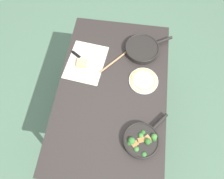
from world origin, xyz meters
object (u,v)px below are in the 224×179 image
(grater_knife, at_px, (81,58))
(cheese_block, at_px, (82,63))
(skillet_broccoli, at_px, (141,140))
(wooden_spoon, at_px, (123,54))
(skillet_eggs, at_px, (142,49))
(dinner_plate_stack, at_px, (144,80))

(grater_knife, xyz_separation_m, cheese_block, (0.05, 0.02, 0.01))
(skillet_broccoli, height_order, cheese_block, skillet_broccoli)
(wooden_spoon, bearing_deg, grater_knife, 144.86)
(skillet_broccoli, relative_size, skillet_eggs, 0.86)
(grater_knife, distance_m, dinner_plate_stack, 0.53)
(skillet_broccoli, height_order, wooden_spoon, skillet_broccoli)
(skillet_eggs, bearing_deg, dinner_plate_stack, -114.60)
(wooden_spoon, relative_size, grater_knife, 1.32)
(dinner_plate_stack, bearing_deg, grater_knife, -104.23)
(skillet_broccoli, xyz_separation_m, dinner_plate_stack, (-0.46, -0.02, -0.02))
(skillet_eggs, relative_size, dinner_plate_stack, 1.70)
(grater_knife, height_order, cheese_block, cheese_block)
(grater_knife, bearing_deg, cheese_block, -35.86)
(wooden_spoon, relative_size, dinner_plate_stack, 1.45)
(wooden_spoon, xyz_separation_m, grater_knife, (0.09, -0.34, 0.00))
(skillet_eggs, xyz_separation_m, wooden_spoon, (0.06, -0.15, -0.02))
(wooden_spoon, xyz_separation_m, dinner_plate_stack, (0.22, 0.18, 0.01))
(skillet_eggs, bearing_deg, grater_knife, 165.72)
(grater_knife, bearing_deg, skillet_eggs, 50.11)
(skillet_eggs, distance_m, wooden_spoon, 0.16)
(grater_knife, relative_size, dinner_plate_stack, 1.09)
(skillet_eggs, distance_m, cheese_block, 0.51)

